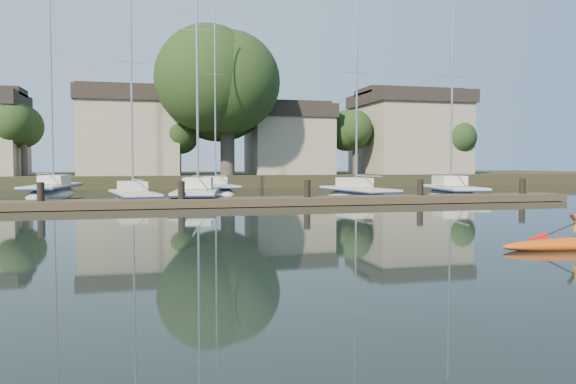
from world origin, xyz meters
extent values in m
plane|color=black|center=(0.00, 0.00, 0.00)|extent=(160.00, 160.00, 0.00)
cube|color=#473929|center=(0.00, 14.00, 0.20)|extent=(34.00, 2.00, 0.35)
cylinder|color=black|center=(-9.00, 14.00, 0.30)|extent=(0.32, 0.32, 1.80)
cylinder|color=black|center=(-3.00, 14.00, 0.30)|extent=(0.32, 0.32, 1.80)
cylinder|color=black|center=(3.00, 14.00, 0.30)|extent=(0.32, 0.32, 1.80)
cylinder|color=black|center=(9.00, 14.00, 0.30)|extent=(0.32, 0.32, 1.80)
cylinder|color=black|center=(15.00, 14.00, 0.30)|extent=(0.32, 0.32, 1.80)
ellipsoid|color=silver|center=(-5.21, 17.71, -0.31)|extent=(3.22, 7.80, 1.70)
cube|color=silver|center=(-5.21, 17.71, 0.49)|extent=(2.88, 6.44, 0.12)
cube|color=navy|center=(-5.21, 17.71, 0.42)|extent=(2.98, 6.60, 0.07)
cube|color=beige|center=(-5.30, 18.16, 0.82)|extent=(1.61, 2.32, 0.49)
cylinder|color=#9EA0A5|center=(-5.25, 17.94, 5.89)|extent=(0.11, 0.11, 10.71)
cylinder|color=#9EA0A5|center=(-5.01, 16.59, 1.20)|extent=(0.59, 2.85, 0.07)
cylinder|color=#9EA0A5|center=(-5.25, 17.94, 7.18)|extent=(1.41, 0.28, 0.03)
ellipsoid|color=silver|center=(-1.95, 17.75, -0.36)|extent=(3.61, 9.59, 1.98)
cube|color=silver|center=(-1.95, 17.75, 0.57)|extent=(3.25, 7.91, 0.15)
cube|color=navy|center=(-1.95, 17.75, 0.49)|extent=(3.36, 8.11, 0.08)
cube|color=beige|center=(-1.86, 18.31, 0.96)|extent=(1.85, 2.82, 0.57)
cylinder|color=#9EA0A5|center=(-1.90, 18.03, 7.39)|extent=(0.12, 0.12, 13.53)
cylinder|color=#9EA0A5|center=(-2.16, 16.37, 1.41)|extent=(0.63, 3.53, 0.08)
cylinder|color=#9EA0A5|center=(-1.90, 18.03, 9.01)|extent=(1.65, 0.29, 0.03)
ellipsoid|color=silver|center=(7.26, 18.25, -0.34)|extent=(3.06, 7.95, 1.84)
cube|color=silver|center=(7.26, 18.25, 0.53)|extent=(2.77, 6.55, 0.14)
cube|color=navy|center=(7.26, 18.25, 0.46)|extent=(2.87, 6.72, 0.08)
cube|color=beige|center=(7.20, 18.72, 0.89)|extent=(1.63, 2.33, 0.53)
cylinder|color=#9EA0A5|center=(7.23, 18.48, 5.91)|extent=(0.12, 0.12, 10.65)
cylinder|color=#9EA0A5|center=(7.42, 17.10, 1.31)|extent=(0.47, 2.93, 0.08)
cylinder|color=#9EA0A5|center=(7.23, 18.48, 7.18)|extent=(1.54, 0.24, 0.03)
ellipsoid|color=silver|center=(13.05, 17.85, -0.37)|extent=(3.28, 7.58, 1.99)
cube|color=silver|center=(13.05, 17.85, 0.58)|extent=(2.98, 6.26, 0.15)
cube|color=navy|center=(13.05, 17.85, 0.49)|extent=(3.08, 6.42, 0.08)
cube|color=beige|center=(13.12, 18.28, 0.96)|extent=(1.76, 2.25, 0.58)
cylinder|color=#9EA0A5|center=(13.08, 18.06, 5.86)|extent=(0.13, 0.13, 10.47)
cylinder|color=#9EA0A5|center=(12.88, 16.76, 1.41)|extent=(0.50, 2.77, 0.08)
cylinder|color=#9EA0A5|center=(13.08, 18.06, 7.12)|extent=(1.66, 0.28, 0.03)
ellipsoid|color=silver|center=(-10.47, 26.35, -0.36)|extent=(3.16, 9.46, 1.96)
cube|color=silver|center=(-10.47, 26.35, 0.57)|extent=(2.88, 7.79, 0.14)
cube|color=navy|center=(-10.47, 26.35, 0.48)|extent=(2.98, 7.98, 0.08)
cube|color=beige|center=(-10.41, 26.91, 0.95)|extent=(1.72, 2.74, 0.57)
cylinder|color=#9EA0A5|center=(-10.44, 26.63, 7.32)|extent=(0.12, 0.12, 13.41)
cylinder|color=#9EA0A5|center=(-10.62, 24.97, 1.39)|extent=(0.47, 3.52, 0.08)
cylinder|color=#9EA0A5|center=(-10.44, 26.63, 8.93)|extent=(1.64, 0.21, 0.03)
ellipsoid|color=silver|center=(0.14, 27.18, -0.31)|extent=(2.64, 8.97, 1.68)
cube|color=silver|center=(0.14, 27.18, 0.49)|extent=(2.41, 7.38, 0.12)
cube|color=navy|center=(0.14, 27.18, 0.42)|extent=(2.49, 7.56, 0.07)
cube|color=beige|center=(0.10, 27.71, 0.81)|extent=(1.45, 2.57, 0.49)
cylinder|color=#9EA0A5|center=(0.12, 27.44, 6.72)|extent=(0.11, 0.11, 12.37)
cylinder|color=#9EA0A5|center=(0.26, 25.86, 1.19)|extent=(0.37, 3.35, 0.07)
cylinder|color=#9EA0A5|center=(0.12, 27.44, 8.20)|extent=(1.41, 0.15, 0.03)
cube|color=#232D16|center=(0.00, 44.00, 0.50)|extent=(90.00, 24.00, 1.00)
cube|color=gray|center=(-6.00, 38.00, 4.00)|extent=(8.00, 8.00, 6.00)
cube|color=#2B241F|center=(-6.00, 38.00, 7.60)|extent=(8.40, 8.40, 1.20)
cube|color=gray|center=(8.00, 38.00, 3.50)|extent=(7.00, 7.00, 5.00)
cube|color=#2B241F|center=(8.00, 38.00, 6.60)|extent=(7.35, 7.35, 1.20)
cube|color=gray|center=(20.00, 38.00, 4.25)|extent=(9.00, 9.00, 6.50)
cube|color=#2B241F|center=(20.00, 38.00, 8.10)|extent=(9.45, 9.45, 1.20)
cylinder|color=#4F473F|center=(2.00, 35.00, 3.50)|extent=(1.20, 1.20, 5.00)
sphere|color=#1E3213|center=(2.00, 35.00, 8.50)|extent=(8.50, 8.50, 8.50)
cylinder|color=#4F473F|center=(-14.00, 36.00, 2.50)|extent=(0.48, 0.48, 3.00)
sphere|color=#1E3213|center=(-14.00, 36.00, 5.00)|extent=(3.40, 3.40, 3.40)
cylinder|color=#4F473F|center=(-2.00, 35.50, 2.40)|extent=(0.38, 0.38, 2.80)
sphere|color=#1E3213|center=(-2.00, 35.50, 4.60)|extent=(2.72, 2.72, 2.72)
cylinder|color=#4F473F|center=(14.00, 36.50, 2.60)|extent=(0.50, 0.50, 3.20)
sphere|color=#1E3213|center=(14.00, 36.50, 5.25)|extent=(3.57, 3.57, 3.57)
cylinder|color=#4F473F|center=(24.00, 35.00, 2.30)|extent=(0.41, 0.41, 2.60)
sphere|color=#1E3213|center=(24.00, 35.00, 4.45)|extent=(2.89, 2.89, 2.89)
camera|label=1|loc=(-4.43, -12.11, 2.04)|focal=35.00mm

